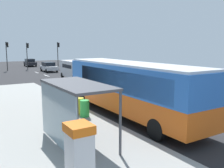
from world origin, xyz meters
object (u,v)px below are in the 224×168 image
(traffic_light_median, at_px, (27,52))
(ticket_machine, at_px, (80,158))
(traffic_light_far_side, at_px, (7,51))
(bus_shelter, at_px, (70,98))
(white_van, at_px, (74,68))
(sedan_near, at_px, (49,67))
(bus, at_px, (129,86))
(recycling_bin_green, at_px, (85,108))
(traffic_light_near_side, at_px, (58,51))
(sedan_far, at_px, (30,62))
(recycling_bin_yellow, at_px, (80,106))

(traffic_light_median, bearing_deg, ticket_machine, -101.31)
(traffic_light_far_side, relative_size, bus_shelter, 1.21)
(white_van, relative_size, sedan_near, 1.19)
(ticket_machine, relative_size, traffic_light_median, 0.41)
(bus, height_order, traffic_light_far_side, traffic_light_far_side)
(bus_shelter, bearing_deg, white_van, 66.24)
(recycling_bin_green, distance_m, traffic_light_near_side, 32.81)
(sedan_far, xyz_separation_m, bus_shelter, (-8.71, -42.60, 1.31))
(recycling_bin_yellow, xyz_separation_m, traffic_light_median, (4.60, 32.14, 2.48))
(traffic_light_median, xyz_separation_m, bus_shelter, (-6.82, -36.12, -1.04))
(recycling_bin_green, height_order, traffic_light_median, traffic_light_median)
(traffic_light_median, bearing_deg, sedan_far, 73.67)
(ticket_machine, relative_size, bus_shelter, 0.48)
(sedan_near, bearing_deg, traffic_light_near_side, 52.85)
(recycling_bin_green, distance_m, recycling_bin_yellow, 0.70)
(sedan_near, bearing_deg, white_van, -90.54)
(white_van, height_order, bus_shelter, bus_shelter)
(ticket_machine, bearing_deg, traffic_light_median, 78.69)
(recycling_bin_green, distance_m, traffic_light_median, 33.25)
(sedan_near, relative_size, traffic_light_median, 0.94)
(traffic_light_far_side, height_order, bus_shelter, traffic_light_far_side)
(recycling_bin_yellow, distance_m, traffic_light_near_side, 32.15)
(sedan_far, distance_m, traffic_light_median, 7.15)
(recycling_bin_yellow, xyz_separation_m, bus_shelter, (-2.21, -3.98, 1.44))
(sedan_far, bearing_deg, bus, -95.72)
(traffic_light_far_side, distance_m, bus_shelter, 35.49)
(traffic_light_near_side, bearing_deg, bus, -102.70)
(sedan_near, bearing_deg, traffic_light_median, 108.04)
(traffic_light_near_side, relative_size, traffic_light_far_side, 1.00)
(traffic_light_median, relative_size, bus_shelter, 1.17)
(sedan_far, height_order, traffic_light_near_side, traffic_light_near_side)
(traffic_light_near_side, bearing_deg, ticket_machine, -108.96)
(recycling_bin_yellow, height_order, traffic_light_far_side, traffic_light_far_side)
(bus, distance_m, recycling_bin_yellow, 3.13)
(recycling_bin_yellow, distance_m, traffic_light_far_side, 31.46)
(white_van, bearing_deg, traffic_light_median, 96.19)
(white_van, relative_size, recycling_bin_yellow, 5.52)
(bus, xyz_separation_m, traffic_light_median, (2.12, 33.62, 1.29))
(ticket_machine, bearing_deg, traffic_light_far_side, 83.54)
(white_van, bearing_deg, sedan_far, 89.75)
(traffic_light_near_side, distance_m, traffic_light_median, 5.34)
(traffic_light_median, distance_m, bus_shelter, 36.77)
(traffic_light_median, bearing_deg, sedan_near, -71.96)
(recycling_bin_yellow, bearing_deg, traffic_light_near_side, 72.38)
(bus, bearing_deg, traffic_light_median, 86.40)
(white_van, distance_m, traffic_light_far_side, 16.73)
(sedan_near, relative_size, bus_shelter, 1.11)
(recycling_bin_green, bearing_deg, sedan_near, 76.47)
(ticket_machine, distance_m, recycling_bin_yellow, 7.91)
(sedan_far, xyz_separation_m, recycling_bin_yellow, (-6.50, -38.62, -0.14))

